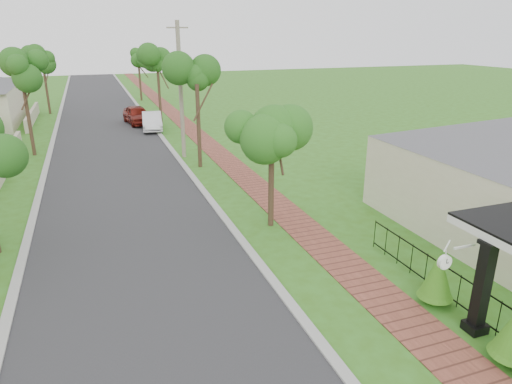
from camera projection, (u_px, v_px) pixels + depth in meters
ground at (294, 347)px, 10.97m from camera, size 160.00×160.00×0.00m
road at (113, 156)px, 27.74m from camera, size 7.00×120.00×0.02m
kerb_right at (173, 151)px, 28.91m from camera, size 0.30×120.00×0.10m
kerb_left at (48, 162)px, 26.57m from camera, size 0.30×120.00×0.10m
sidewalk at (212, 148)px, 29.75m from camera, size 1.50×120.00×0.03m
porch_post at (481, 292)px, 11.17m from camera, size 0.48×0.48×2.52m
picket_fence at (459, 290)px, 12.37m from camera, size 0.03×8.02×1.00m
street_trees at (102, 71)px, 32.35m from camera, size 10.70×37.65×5.89m
hedge_row at (504, 324)px, 10.50m from camera, size 0.92×4.43×1.93m
parked_car_red at (137, 115)px, 37.31m from camera, size 2.29×4.49×1.47m
parked_car_white at (152, 121)px, 35.01m from camera, size 1.84×4.20×1.34m
near_tree at (272, 129)px, 16.61m from camera, size 1.87×1.87×4.81m
utility_pole at (181, 91)px, 26.33m from camera, size 1.20×0.24×7.79m
station_clock at (446, 261)px, 10.98m from camera, size 1.04×0.13×0.53m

